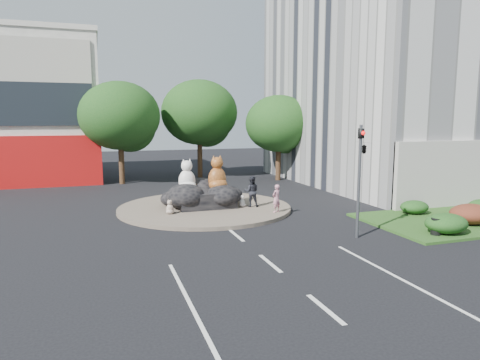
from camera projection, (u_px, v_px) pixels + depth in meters
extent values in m
plane|color=black|center=(270.00, 264.00, 15.62)|extent=(120.00, 120.00, 0.00)
cylinder|color=brown|center=(205.00, 208.00, 25.00)|extent=(10.00, 10.00, 0.20)
cube|color=#244C19|center=(462.00, 220.00, 22.19)|extent=(10.00, 6.00, 0.12)
cylinder|color=#382314|center=(121.00, 161.00, 34.76)|extent=(0.44, 0.44, 3.74)
ellipsoid|color=#133E15|center=(120.00, 116.00, 34.25)|extent=(6.46, 6.46, 5.49)
sphere|color=#133E15|center=(130.00, 126.00, 35.09)|extent=(4.25, 4.25, 4.25)
sphere|color=#133E15|center=(111.00, 123.00, 33.83)|extent=(3.74, 3.74, 3.74)
cylinder|color=#382314|center=(200.00, 155.00, 38.82)|extent=(0.44, 0.44, 3.96)
ellipsoid|color=#133E15|center=(199.00, 112.00, 38.28)|extent=(6.84, 6.84, 5.81)
sphere|color=#133E15|center=(207.00, 123.00, 39.13)|extent=(4.50, 4.50, 4.50)
sphere|color=#133E15|center=(192.00, 120.00, 37.87)|extent=(3.96, 3.96, 3.96)
cylinder|color=#382314|center=(278.00, 161.00, 36.99)|extent=(0.44, 0.44, 3.30)
ellipsoid|color=#133E15|center=(279.00, 124.00, 36.54)|extent=(5.70, 5.70, 4.84)
sphere|color=#133E15|center=(285.00, 132.00, 37.37)|extent=(3.75, 3.75, 3.75)
sphere|color=#133E15|center=(272.00, 130.00, 36.11)|extent=(3.30, 3.30, 3.30)
ellipsoid|color=#133E15|center=(446.00, 223.00, 19.30)|extent=(2.00, 1.60, 0.90)
ellipsoid|color=#532616|center=(471.00, 214.00, 21.02)|extent=(2.20, 1.76, 0.99)
ellipsoid|color=#133E15|center=(414.00, 207.00, 23.35)|extent=(1.60, 1.28, 0.72)
cylinder|color=#595B60|center=(359.00, 182.00, 18.72)|extent=(0.14, 0.14, 5.00)
imported|color=black|center=(360.00, 143.00, 18.48)|extent=(0.21, 0.26, 1.30)
imported|color=black|center=(364.00, 148.00, 18.57)|extent=(0.26, 1.24, 0.50)
sphere|color=red|center=(363.00, 133.00, 18.24)|extent=(0.18, 0.18, 0.18)
cylinder|color=#595B60|center=(415.00, 139.00, 26.65)|extent=(0.18, 0.18, 8.00)
cylinder|color=#595B60|center=(405.00, 73.00, 25.77)|extent=(2.00, 0.12, 0.12)
cube|color=silver|center=(391.00, 74.00, 25.47)|extent=(0.50, 0.22, 0.12)
imported|color=#C37E8F|center=(276.00, 198.00, 23.28)|extent=(0.66, 0.58, 1.52)
imported|color=black|center=(252.00, 191.00, 24.76)|extent=(1.03, 0.91, 1.78)
cylinder|color=black|center=(436.00, 226.00, 19.04)|extent=(0.51, 0.51, 0.75)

